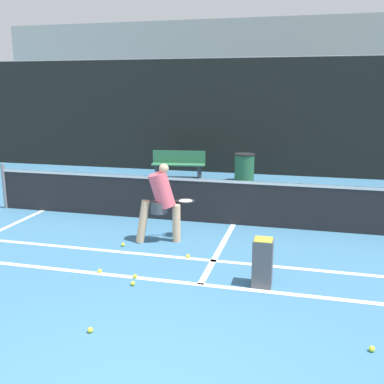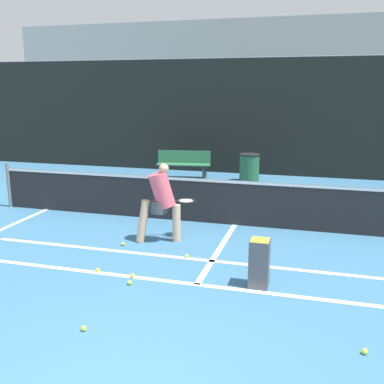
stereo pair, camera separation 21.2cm
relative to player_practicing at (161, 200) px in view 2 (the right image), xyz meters
name	(u,v)px [view 2 (the right image)]	position (x,y,z in m)	size (l,w,h in m)	color
court_baseline_near	(197,285)	(1.13, -1.67, -0.79)	(11.00, 0.10, 0.01)	white
court_service_line	(212,261)	(1.13, -0.71, -0.79)	(8.25, 0.10, 0.01)	white
court_center_mark	(219,249)	(1.13, -0.14, -0.79)	(0.10, 3.06, 0.01)	white
court_sideline_left	(4,228)	(-3.38, -0.14, -0.79)	(0.10, 4.06, 0.01)	white
net	(235,201)	(1.13, 1.39, -0.28)	(11.09, 0.09, 1.07)	slate
fence_back	(269,117)	(1.13, 7.24, 1.08)	(24.00, 0.06, 3.77)	black
player_practicing	(161,200)	(0.00, 0.00, 0.00)	(1.06, 0.83, 1.48)	#DBAD84
tennis_ball_scattered_1	(84,329)	(0.18, -3.27, -0.76)	(0.07, 0.07, 0.07)	#D1E033
tennis_ball_scattered_2	(187,256)	(0.69, -0.68, -0.76)	(0.07, 0.07, 0.07)	#D1E033
tennis_ball_scattered_3	(132,276)	(0.12, -1.69, -0.76)	(0.07, 0.07, 0.07)	#D1E033
tennis_ball_scattered_4	(123,244)	(-0.60, -0.42, -0.76)	(0.07, 0.07, 0.07)	#D1E033
tennis_ball_scattered_5	(130,283)	(0.19, -1.94, -0.76)	(0.07, 0.07, 0.07)	#D1E033
tennis_ball_scattered_6	(365,352)	(3.34, -2.87, -0.76)	(0.07, 0.07, 0.07)	#D1E033
tennis_ball_scattered_7	(98,270)	(-0.48, -1.63, -0.76)	(0.07, 0.07, 0.07)	#D1E033
ball_hopper	(259,262)	(2.00, -1.47, -0.42)	(0.28, 0.28, 0.71)	#4C4C51
courtside_bench	(184,163)	(-1.37, 5.97, -0.32)	(1.72, 0.62, 0.86)	#33724C
trash_bin	(249,168)	(0.74, 5.91, -0.36)	(0.62, 0.62, 0.86)	#28603D
parked_car	(256,144)	(0.37, 10.17, -0.15)	(1.81, 4.32, 1.53)	#B7B7BC
tree_west	(366,87)	(4.64, 14.83, 2.05)	(2.79, 2.79, 3.34)	brown
tree_mid	(270,74)	(0.50, 12.80, 2.62)	(3.42, 3.42, 3.90)	brown
building_far	(295,78)	(1.13, 21.14, 2.60)	(36.00, 2.40, 6.79)	#B2ADA3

